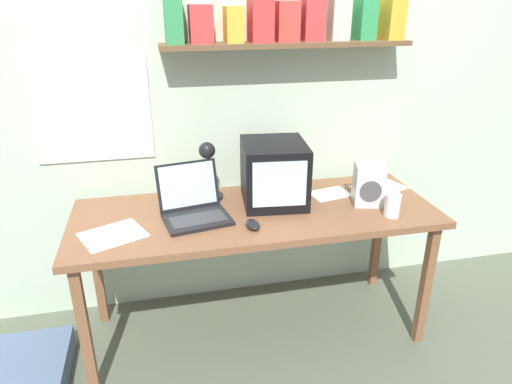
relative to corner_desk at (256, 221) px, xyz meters
The scene contains 13 objects.
ground_plane 0.68m from the corner_desk, ahead, with size 12.00×12.00×0.00m, color #596150.
back_wall 0.77m from the corner_desk, 89.44° to the left, with size 5.60×0.24×2.60m.
corner_desk is the anchor object (origin of this frame).
crt_monitor 0.26m from the corner_desk, 39.43° to the left, with size 0.35×0.39×0.31m.
laptop 0.33m from the corner_desk, behind, with size 0.35×0.34×0.24m.
desk_lamp 0.37m from the corner_desk, 139.61° to the left, with size 0.14×0.16×0.32m.
juice_glass 0.67m from the corner_desk, 17.79° to the right, with size 0.08×0.08×0.11m.
space_heater 0.60m from the corner_desk, ahead, with size 0.17×0.16×0.21m.
computer_mouse 0.20m from the corner_desk, 107.39° to the right, with size 0.07×0.11×0.03m.
loose_paper_near_laptop 0.69m from the corner_desk, behind, with size 0.33×0.30×0.00m.
open_notebook 0.75m from the corner_desk, 10.78° to the left, with size 0.33×0.28×0.00m.
printed_handout 0.45m from the corner_desk, 14.42° to the left, with size 0.23×0.18×0.00m.
floor_cushion 1.36m from the corner_desk, behind, with size 0.47×0.47×0.12m.
Camera 1 is at (-0.45, -2.00, 1.72)m, focal length 32.00 mm.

